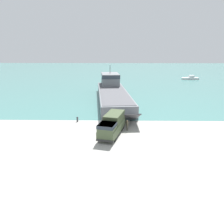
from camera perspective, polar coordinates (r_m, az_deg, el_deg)
ground_plane at (r=37.03m, az=-2.46°, el=-3.92°), size 240.00×240.00×0.00m
water_surface at (r=128.92m, az=0.11°, el=10.35°), size 240.00×180.00×0.01m
landing_craft at (r=57.56m, az=0.06°, el=5.44°), size 10.00×36.34×8.30m
military_truck at (r=33.31m, az=0.01°, el=-3.29°), size 4.30×8.07×3.06m
soldier_on_ramp at (r=35.28m, az=3.98°, el=-3.27°), size 0.40×0.50×1.70m
moored_boat_a at (r=102.91m, az=19.77°, el=8.34°), size 7.24×2.72×1.81m
mooring_bollard at (r=40.16m, az=-9.03°, el=-1.79°), size 0.34×0.34×0.89m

